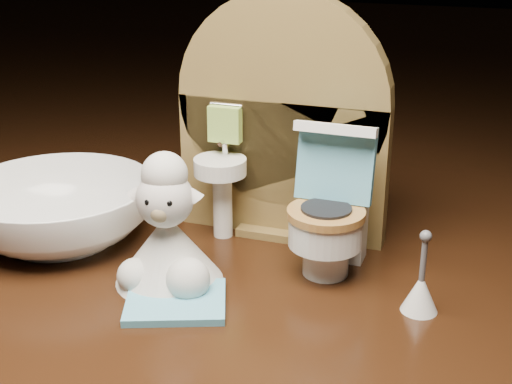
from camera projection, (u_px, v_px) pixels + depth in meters
backdrop_panel at (281, 132)px, 0.43m from camera, size 0.13×0.05×0.15m
toy_toilet at (331, 217)px, 0.40m from camera, size 0.05×0.06×0.09m
bath_mat at (176, 302)px, 0.37m from camera, size 0.06×0.06×0.00m
toilet_brush at (421, 290)px, 0.36m from camera, size 0.02×0.02×0.05m
plush_lamb at (167, 238)px, 0.38m from camera, size 0.06×0.06×0.08m
ceramic_bowl at (59, 211)px, 0.44m from camera, size 0.14×0.14×0.04m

